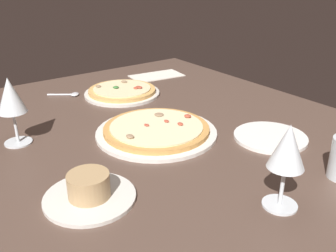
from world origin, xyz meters
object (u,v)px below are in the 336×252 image
Objects in this scene: spoon at (71,94)px; wine_glass_far at (288,149)px; pizza_main at (156,130)px; ramekin_on_saucer at (89,191)px; wine_glass_near at (11,98)px; pizza_side at (122,92)px; paper_menu at (157,76)px; side_plate at (270,137)px.

wine_glass_far is at bearing -175.51° from spoon.
pizza_main is 33.51cm from ramekin_on_saucer.
ramekin_on_saucer is at bearing -173.16° from wine_glass_near.
pizza_main is 36.34cm from pizza_side.
ramekin_on_saucer is at bearing 160.56° from spoon.
ramekin_on_saucer is at bearing 121.91° from pizza_main.
paper_menu is 2.03× the size of spoon.
pizza_main is 1.80× the size of ramekin_on_saucer.
wine_glass_near is (34.66, 4.16, 10.58)cm from ramekin_on_saucer.
pizza_main is at bearing 0.84° from wine_glass_far.
pizza_main is 1.87× the size of wine_glass_near.
ramekin_on_saucer is 0.95× the size of side_plate.
pizza_side is 2.55× the size of spoon.
pizza_side is at bearing -35.44° from ramekin_on_saucer.
wine_glass_near reaches higher than spoon.
pizza_main is 1.56× the size of paper_menu.
wine_glass_far reaches higher than pizza_side.
spoon is (65.78, 29.48, 0.00)cm from side_plate.
wine_glass_near reaches higher than ramekin_on_saucer.
wine_glass_far is (-23.96, -29.05, 10.35)cm from ramekin_on_saucer.
pizza_main is at bearing -172.18° from spoon.
paper_menu is at bearing -62.04° from pizza_side.
side_plate is (-37.48, -55.87, -12.15)cm from wine_glass_near.
spoon is (-2.50, 39.13, 0.30)cm from paper_menu.
ramekin_on_saucer is 0.87× the size of paper_menu.
wine_glass_far reaches higher than pizza_main.
ramekin_on_saucer is 1.07× the size of wine_glass_far.
ramekin_on_saucer reaches higher than spoon.
spoon is (10.09, 15.40, -0.74)cm from pizza_side.
ramekin_on_saucer is 1.04× the size of wine_glass_near.
wine_glass_far is 33.20cm from side_plate.
spoon is at bearing 100.55° from paper_menu.
wine_glass_far is 88.00cm from spoon.
pizza_side is 46.99cm from wine_glass_near.
pizza_main reaches higher than spoon.
paper_menu is 39.21cm from spoon.
wine_glass_far is (-41.67, -0.61, 11.18)cm from pizza_main.
pizza_main is 1.93× the size of wine_glass_far.
side_plate is 72.08cm from spoon.
ramekin_on_saucer is at bearing 143.75° from paper_menu.
pizza_main is at bearing 152.31° from paper_menu.
wine_glass_near is at bearing 62.53° from pizza_main.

